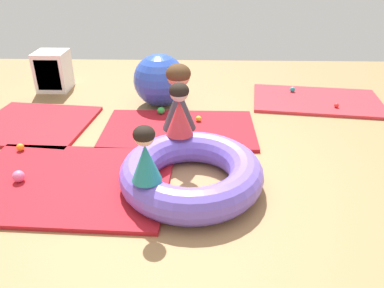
{
  "coord_description": "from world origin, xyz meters",
  "views": [
    {
      "loc": [
        0.2,
        -2.87,
        1.9
      ],
      "look_at": [
        0.12,
        0.07,
        0.33
      ],
      "focal_mm": 34.77,
      "sensor_mm": 36.0,
      "label": 1
    }
  ],
  "objects_px": {
    "child_in_teal": "(145,155)",
    "storage_cube": "(53,71)",
    "play_ball_yellow": "(199,119)",
    "play_ball_orange": "(20,147)",
    "inflatable_cushion": "(191,173)",
    "play_ball_teal": "(293,89)",
    "play_ball_green": "(161,111)",
    "child_in_red": "(179,110)",
    "play_ball_pink": "(19,176)",
    "exercise_ball_large": "(160,80)",
    "adult_seated": "(179,98)",
    "play_ball_red": "(336,105)"
  },
  "relations": [
    {
      "from": "child_in_teal",
      "to": "storage_cube",
      "type": "distance_m",
      "value": 3.33
    },
    {
      "from": "play_ball_yellow",
      "to": "play_ball_orange",
      "type": "bearing_deg",
      "value": -157.06
    },
    {
      "from": "inflatable_cushion",
      "to": "play_ball_teal",
      "type": "bearing_deg",
      "value": 59.61
    },
    {
      "from": "play_ball_orange",
      "to": "play_ball_teal",
      "type": "height_order",
      "value": "play_ball_orange"
    },
    {
      "from": "inflatable_cushion",
      "to": "play_ball_green",
      "type": "xyz_separation_m",
      "value": [
        -0.42,
        1.53,
        -0.06
      ]
    },
    {
      "from": "inflatable_cushion",
      "to": "child_in_red",
      "type": "relative_size",
      "value": 2.45
    },
    {
      "from": "storage_cube",
      "to": "play_ball_pink",
      "type": "bearing_deg",
      "value": -77.38
    },
    {
      "from": "child_in_red",
      "to": "exercise_ball_large",
      "type": "height_order",
      "value": "child_in_red"
    },
    {
      "from": "play_ball_teal",
      "to": "play_ball_orange",
      "type": "bearing_deg",
      "value": -150.1
    },
    {
      "from": "adult_seated",
      "to": "play_ball_orange",
      "type": "relative_size",
      "value": 9.72
    },
    {
      "from": "play_ball_orange",
      "to": "play_ball_red",
      "type": "bearing_deg",
      "value": 19.05
    },
    {
      "from": "play_ball_orange",
      "to": "play_ball_red",
      "type": "height_order",
      "value": "play_ball_orange"
    },
    {
      "from": "play_ball_yellow",
      "to": "play_ball_pink",
      "type": "height_order",
      "value": "play_ball_pink"
    },
    {
      "from": "play_ball_yellow",
      "to": "exercise_ball_large",
      "type": "bearing_deg",
      "value": 130.13
    },
    {
      "from": "child_in_red",
      "to": "play_ball_pink",
      "type": "relative_size",
      "value": 4.83
    },
    {
      "from": "play_ball_teal",
      "to": "exercise_ball_large",
      "type": "height_order",
      "value": "exercise_ball_large"
    },
    {
      "from": "inflatable_cushion",
      "to": "storage_cube",
      "type": "bearing_deg",
      "value": 130.14
    },
    {
      "from": "play_ball_red",
      "to": "inflatable_cushion",
      "type": "bearing_deg",
      "value": -135.62
    },
    {
      "from": "inflatable_cushion",
      "to": "play_ball_yellow",
      "type": "bearing_deg",
      "value": 87.88
    },
    {
      "from": "adult_seated",
      "to": "play_ball_green",
      "type": "height_order",
      "value": "adult_seated"
    },
    {
      "from": "child_in_red",
      "to": "play_ball_orange",
      "type": "distance_m",
      "value": 1.71
    },
    {
      "from": "storage_cube",
      "to": "child_in_teal",
      "type": "bearing_deg",
      "value": -58.05
    },
    {
      "from": "play_ball_yellow",
      "to": "play_ball_green",
      "type": "relative_size",
      "value": 0.74
    },
    {
      "from": "play_ball_yellow",
      "to": "play_ball_pink",
      "type": "bearing_deg",
      "value": -140.07
    },
    {
      "from": "child_in_red",
      "to": "play_ball_teal",
      "type": "relative_size",
      "value": 7.04
    },
    {
      "from": "play_ball_green",
      "to": "inflatable_cushion",
      "type": "bearing_deg",
      "value": -74.59
    },
    {
      "from": "child_in_red",
      "to": "play_ball_orange",
      "type": "height_order",
      "value": "child_in_red"
    },
    {
      "from": "child_in_red",
      "to": "storage_cube",
      "type": "relative_size",
      "value": 0.91
    },
    {
      "from": "inflatable_cushion",
      "to": "play_ball_orange",
      "type": "xyz_separation_m",
      "value": [
        -1.77,
        0.55,
        -0.07
      ]
    },
    {
      "from": "play_ball_orange",
      "to": "play_ball_green",
      "type": "relative_size",
      "value": 0.84
    },
    {
      "from": "play_ball_orange",
      "to": "exercise_ball_large",
      "type": "relative_size",
      "value": 0.11
    },
    {
      "from": "exercise_ball_large",
      "to": "play_ball_green",
      "type": "bearing_deg",
      "value": -83.28
    },
    {
      "from": "inflatable_cushion",
      "to": "child_in_red",
      "type": "xyz_separation_m",
      "value": [
        -0.12,
        0.46,
        0.4
      ]
    },
    {
      "from": "exercise_ball_large",
      "to": "child_in_teal",
      "type": "bearing_deg",
      "value": -86.63
    },
    {
      "from": "play_ball_red",
      "to": "storage_cube",
      "type": "height_order",
      "value": "storage_cube"
    },
    {
      "from": "play_ball_red",
      "to": "play_ball_yellow",
      "type": "xyz_separation_m",
      "value": [
        -1.79,
        -0.48,
        0.0
      ]
    },
    {
      "from": "play_ball_pink",
      "to": "play_ball_teal",
      "type": "bearing_deg",
      "value": 39.05
    },
    {
      "from": "storage_cube",
      "to": "play_ball_green",
      "type": "bearing_deg",
      "value": -29.78
    },
    {
      "from": "play_ball_pink",
      "to": "exercise_ball_large",
      "type": "relative_size",
      "value": 0.15
    },
    {
      "from": "inflatable_cushion",
      "to": "adult_seated",
      "type": "height_order",
      "value": "adult_seated"
    },
    {
      "from": "play_ball_green",
      "to": "exercise_ball_large",
      "type": "height_order",
      "value": "exercise_ball_large"
    },
    {
      "from": "play_ball_orange",
      "to": "storage_cube",
      "type": "xyz_separation_m",
      "value": [
        -0.33,
        1.93,
        0.2
      ]
    },
    {
      "from": "inflatable_cushion",
      "to": "play_ball_orange",
      "type": "distance_m",
      "value": 1.85
    },
    {
      "from": "play_ball_pink",
      "to": "exercise_ball_large",
      "type": "bearing_deg",
      "value": 61.18
    },
    {
      "from": "child_in_red",
      "to": "play_ball_red",
      "type": "bearing_deg",
      "value": -82.22
    },
    {
      "from": "adult_seated",
      "to": "play_ball_teal",
      "type": "distance_m",
      "value": 2.01
    },
    {
      "from": "child_in_teal",
      "to": "adult_seated",
      "type": "distance_m",
      "value": 1.49
    },
    {
      "from": "child_in_teal",
      "to": "play_ball_green",
      "type": "height_order",
      "value": "child_in_teal"
    },
    {
      "from": "play_ball_pink",
      "to": "play_ball_orange",
      "type": "bearing_deg",
      "value": 112.63
    },
    {
      "from": "play_ball_red",
      "to": "exercise_ball_large",
      "type": "distance_m",
      "value": 2.33
    }
  ]
}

